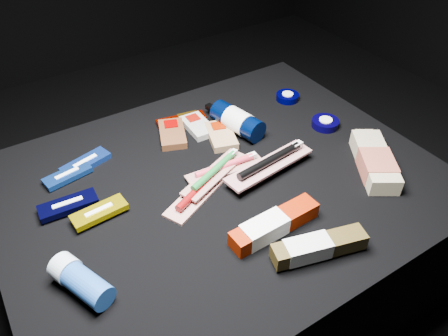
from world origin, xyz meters
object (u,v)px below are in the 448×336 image
toothpaste_carton_red (271,226)px  lotion_bottle (237,121)px  deodorant_stick (81,281)px  bodywash_bottle (375,162)px

toothpaste_carton_red → lotion_bottle: bearing=65.3°
deodorant_stick → bodywash_bottle: bearing=-24.8°
bodywash_bottle → toothpaste_carton_red: bearing=-142.6°
lotion_bottle → toothpaste_carton_red: bearing=-124.4°
bodywash_bottle → deodorant_stick: 0.69m
deodorant_stick → toothpaste_carton_red: size_ratio=0.66×
bodywash_bottle → deodorant_stick: bearing=-151.2°
lotion_bottle → toothpaste_carton_red: size_ratio=0.97×
lotion_bottle → toothpaste_carton_red: 0.36m
bodywash_bottle → lotion_bottle: bearing=153.7°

